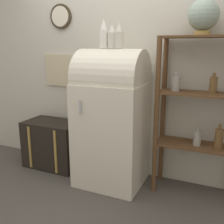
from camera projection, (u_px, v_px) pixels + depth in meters
ground_plane at (103, 190)px, 2.84m from camera, size 12.00×12.00×0.00m
wall_back at (123, 61)px, 3.03m from camera, size 7.00×0.09×2.70m
refrigerator at (112, 116)px, 2.86m from camera, size 0.71×0.67×1.49m
suitcase_trunk at (53, 144)px, 3.37m from camera, size 0.70×0.44×0.59m
shelf_unit at (198, 108)px, 2.59m from camera, size 0.79×0.34×1.61m
globe at (203, 16)px, 2.39m from camera, size 0.28×0.28×0.32m
vase_left at (104, 35)px, 2.69m from camera, size 0.08×0.08×0.29m
vase_center at (112, 37)px, 2.67m from camera, size 0.09×0.09×0.25m
vase_right at (119, 37)px, 2.64m from camera, size 0.09×0.09×0.25m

